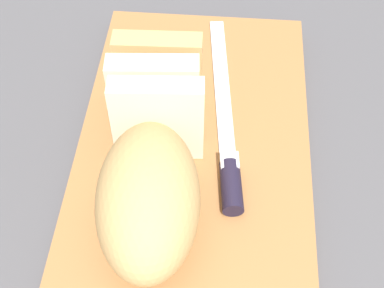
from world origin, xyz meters
TOP-DOWN VIEW (x-y plane):
  - ground_plane at (0.00, 0.00)m, footprint 3.00×3.00m
  - cutting_board at (0.00, 0.00)m, footprint 0.47×0.25m
  - bread_loaf at (-0.04, 0.04)m, footprint 0.26×0.11m
  - bread_knife at (0.01, -0.04)m, footprint 0.29×0.05m
  - crumb_near_knife at (-0.02, -0.04)m, footprint 0.00×0.00m
  - crumb_near_loaf at (-0.01, 0.07)m, footprint 0.01×0.01m
  - crumb_stray_left at (-0.00, 0.07)m, footprint 0.01×0.01m

SIDE VIEW (x-z plane):
  - ground_plane at x=0.00m, z-range 0.00..0.00m
  - cutting_board at x=0.00m, z-range 0.00..0.02m
  - crumb_near_knife at x=-0.02m, z-range 0.02..0.03m
  - crumb_near_loaf at x=-0.01m, z-range 0.02..0.03m
  - crumb_stray_left at x=0.00m, z-range 0.02..0.03m
  - bread_knife at x=0.01m, z-range 0.02..0.04m
  - bread_loaf at x=-0.04m, z-range 0.02..0.12m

